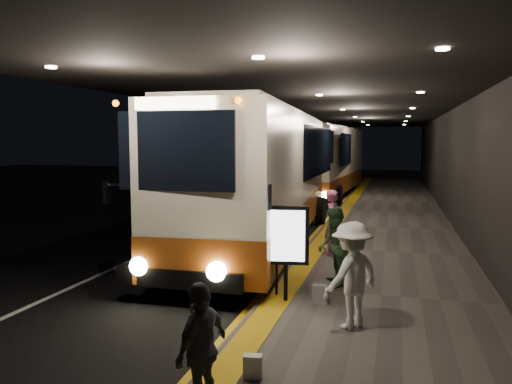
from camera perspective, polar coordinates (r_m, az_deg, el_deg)
The scene contains 18 objects.
ground at distance 14.33m, azimuth -5.03°, elevation -7.04°, with size 90.00×90.00×0.00m, color black.
lane_line_white at distance 19.55m, azimuth -4.82°, elevation -3.58°, with size 0.12×50.00×0.01m, color silver.
kerb_stripe_yellow at distance 18.53m, azimuth 7.33°, elevation -4.12°, with size 0.18×50.00×0.01m, color gold.
sidewalk at distance 18.34m, azimuth 14.79°, elevation -4.15°, with size 4.50×50.00×0.15m, color #514C44.
tactile_strip at distance 18.44m, azimuth 8.88°, elevation -3.71°, with size 0.50×50.00×0.01m, color gold.
terminal_wall at distance 18.19m, azimuth 22.16°, elevation 4.80°, with size 0.10×50.00×6.00m, color black.
support_columns at distance 18.28m, azimuth -5.09°, elevation 2.70°, with size 0.80×24.80×4.40m.
canopy at distance 18.30m, azimuth 7.99°, elevation 10.19°, with size 9.00×50.00×0.40m, color black.
coach_main at distance 15.35m, azimuth 0.79°, elevation 1.09°, with size 3.44×12.94×4.00m.
coach_second at distance 28.98m, azimuth 8.03°, elevation 3.16°, with size 3.24×12.58×3.92m.
passenger_boarding at distance 13.49m, azimuth 8.84°, elevation -3.46°, with size 0.64×0.42×1.75m, color #B7558C.
passenger_waiting_green at distance 10.62m, azimuth 8.94°, elevation -6.19°, with size 0.81×0.50×1.67m, color #3C6C3F.
passenger_waiting_white at distance 8.33m, azimuth 10.87°, elevation -9.29°, with size 1.13×0.52×1.75m, color silver.
passenger_waiting_grey at distance 5.80m, azimuth -6.23°, elevation -17.31°, with size 0.88×0.45×1.50m, color #545459.
bag_polka at distance 9.57m, azimuth 7.37°, elevation -11.54°, with size 0.30×0.13×0.36m, color black.
bag_plain at distance 6.77m, azimuth -0.38°, elevation -19.32°, with size 0.24×0.14×0.30m, color white.
info_sign at distance 9.43m, azimuth 3.44°, elevation -5.18°, with size 0.87×0.24×1.83m.
stanchion_post at distance 9.93m, azimuth 2.38°, elevation -8.46°, with size 0.05×0.05×1.16m, color black.
Camera 1 is at (4.94, -13.08, 3.17)m, focal length 35.00 mm.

